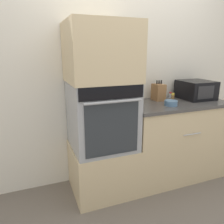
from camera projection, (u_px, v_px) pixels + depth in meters
ground_plane at (141, 198)px, 2.29m from camera, size 12.00×12.00×0.00m
wall_back at (119, 73)px, 2.52m from camera, size 8.00×0.05×2.50m
oven_cabinet_base at (102, 168)px, 2.38m from camera, size 0.64×0.60×0.52m
wall_oven at (102, 115)px, 2.21m from camera, size 0.62×0.64×0.68m
oven_cabinet_upper at (101, 52)px, 2.05m from camera, size 0.64×0.60×0.55m
counter_unit at (173, 139)px, 2.64m from camera, size 1.19×0.63×0.93m
microwave at (196, 90)px, 2.66m from camera, size 0.37×0.38×0.22m
knife_block at (159, 92)px, 2.57m from camera, size 0.12×0.15×0.24m
bowl at (171, 103)px, 2.33m from camera, size 0.14×0.14×0.06m
condiment_jar_near at (173, 98)px, 2.49m from camera, size 0.04×0.04×0.10m
condiment_jar_mid at (171, 95)px, 2.75m from camera, size 0.04×0.04×0.07m
condiment_jar_far at (140, 101)px, 2.38m from camera, size 0.04×0.04×0.08m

